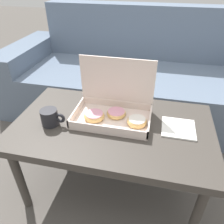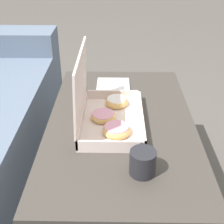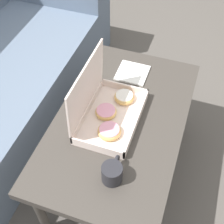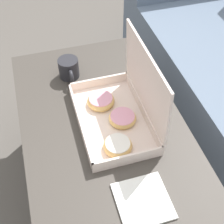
# 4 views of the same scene
# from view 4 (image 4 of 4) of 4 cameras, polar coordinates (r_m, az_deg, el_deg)

# --- Properties ---
(ground_plane) EXTENTS (12.00, 12.00, 0.00)m
(ground_plane) POSITION_cam_4_polar(r_m,az_deg,el_deg) (1.55, 2.12, -12.88)
(ground_plane) COLOR #514C47
(coffee_table) EXTENTS (1.00, 0.59, 0.47)m
(coffee_table) POSITION_cam_4_polar(r_m,az_deg,el_deg) (1.18, -1.56, -3.94)
(coffee_table) COLOR #3D3833
(coffee_table) RESTS_ON ground_plane
(pastry_box) EXTENTS (0.39, 0.25, 0.29)m
(pastry_box) POSITION_cam_4_polar(r_m,az_deg,el_deg) (1.11, 1.41, 0.29)
(pastry_box) COLOR silver
(pastry_box) RESTS_ON coffee_table
(coffee_mug) EXTENTS (0.12, 0.08, 0.08)m
(coffee_mug) POSITION_cam_4_polar(r_m,az_deg,el_deg) (1.31, -7.90, 7.87)
(coffee_mug) COLOR #232328
(coffee_mug) RESTS_ON coffee_table
(napkin_stack) EXTENTS (0.16, 0.16, 0.01)m
(napkin_stack) POSITION_cam_4_polar(r_m,az_deg,el_deg) (0.98, 5.69, -15.86)
(napkin_stack) COLOR white
(napkin_stack) RESTS_ON coffee_table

